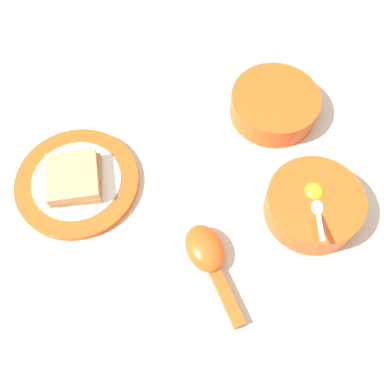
{
  "coord_description": "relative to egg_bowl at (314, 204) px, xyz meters",
  "views": [
    {
      "loc": [
        0.28,
        0.08,
        0.67
      ],
      "look_at": [
        -0.04,
        0.02,
        0.02
      ],
      "focal_mm": 42.0,
      "sensor_mm": 36.0,
      "label": 1
    }
  ],
  "objects": [
    {
      "name": "ground_plane",
      "position": [
        0.05,
        -0.22,
        -0.03
      ],
      "size": [
        3.0,
        3.0,
        0.0
      ],
      "primitive_type": "plane",
      "color": "beige"
    },
    {
      "name": "toast_plate",
      "position": [
        0.02,
        -0.39,
        -0.02
      ],
      "size": [
        0.21,
        0.21,
        0.01
      ],
      "color": "#DB5119",
      "rests_on": "ground_plane"
    },
    {
      "name": "toast_sandwich",
      "position": [
        0.02,
        -0.39,
        0.0
      ],
      "size": [
        0.11,
        0.11,
        0.03
      ],
      "color": "tan",
      "rests_on": "toast_plate"
    },
    {
      "name": "egg_bowl",
      "position": [
        0.0,
        0.0,
        0.0
      ],
      "size": [
        0.16,
        0.15,
        0.08
      ],
      "color": "#DB5119",
      "rests_on": "ground_plane"
    },
    {
      "name": "congee_bowl",
      "position": [
        -0.19,
        -0.08,
        -0.0
      ],
      "size": [
        0.16,
        0.16,
        0.05
      ],
      "color": "#DB5119",
      "rests_on": "ground_plane"
    },
    {
      "name": "soup_spoon",
      "position": [
        0.11,
        -0.15,
        -0.01
      ],
      "size": [
        0.16,
        0.12,
        0.04
      ],
      "color": "#DB5119",
      "rests_on": "ground_plane"
    }
  ]
}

